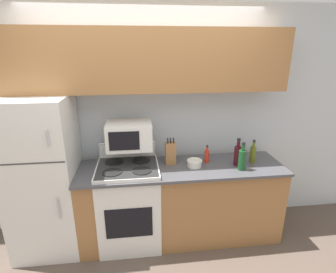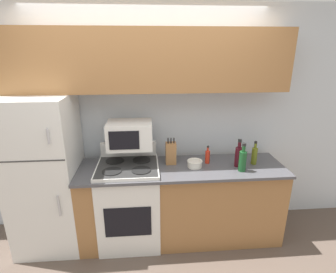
{
  "view_description": "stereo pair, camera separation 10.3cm",
  "coord_description": "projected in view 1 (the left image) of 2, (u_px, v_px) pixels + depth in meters",
  "views": [
    {
      "loc": [
        -0.12,
        -2.22,
        2.1
      ],
      "look_at": [
        0.18,
        0.26,
        1.24
      ],
      "focal_mm": 28.0,
      "sensor_mm": 36.0,
      "label": 1
    },
    {
      "loc": [
        -0.02,
        -2.23,
        2.1
      ],
      "look_at": [
        0.18,
        0.26,
        1.24
      ],
      "focal_mm": 28.0,
      "sensor_mm": 36.0,
      "label": 2
    }
  ],
  "objects": [
    {
      "name": "refrigerator",
      "position": [
        44.0,
        177.0,
        2.69
      ],
      "size": [
        0.67,
        0.68,
        1.66
      ],
      "color": "white",
      "rests_on": "ground_plane"
    },
    {
      "name": "bottle_wine_green",
      "position": [
        242.0,
        159.0,
        2.69
      ],
      "size": [
        0.08,
        0.08,
        0.3
      ],
      "color": "#194C23",
      "rests_on": "lower_cabinets"
    },
    {
      "name": "upper_cabinets",
      "position": [
        147.0,
        60.0,
        2.6
      ],
      "size": [
        2.86,
        0.34,
        0.62
      ],
      "color": "#9E6B3D",
      "rests_on": "refrigerator"
    },
    {
      "name": "bottle_wine_red",
      "position": [
        238.0,
        155.0,
        2.79
      ],
      "size": [
        0.08,
        0.08,
        0.3
      ],
      "color": "#470F19",
      "rests_on": "lower_cabinets"
    },
    {
      "name": "lower_cabinets",
      "position": [
        181.0,
        202.0,
        2.95
      ],
      "size": [
        2.19,
        0.62,
        0.89
      ],
      "color": "#9E6B3D",
      "rests_on": "ground_plane"
    },
    {
      "name": "bottle_olive_oil",
      "position": [
        253.0,
        154.0,
        2.86
      ],
      "size": [
        0.06,
        0.06,
        0.26
      ],
      "color": "#5B6619",
      "rests_on": "lower_cabinets"
    },
    {
      "name": "bowl",
      "position": [
        194.0,
        163.0,
        2.78
      ],
      "size": [
        0.16,
        0.16,
        0.07
      ],
      "color": "silver",
      "rests_on": "lower_cabinets"
    },
    {
      "name": "microwave",
      "position": [
        129.0,
        135.0,
        2.72
      ],
      "size": [
        0.46,
        0.35,
        0.27
      ],
      "color": "white",
      "rests_on": "stove"
    },
    {
      "name": "bottle_hot_sauce",
      "position": [
        207.0,
        156.0,
        2.87
      ],
      "size": [
        0.05,
        0.05,
        0.2
      ],
      "color": "red",
      "rests_on": "lower_cabinets"
    },
    {
      "name": "stove",
      "position": [
        129.0,
        203.0,
        2.86
      ],
      "size": [
        0.64,
        0.6,
        1.09
      ],
      "color": "white",
      "rests_on": "ground_plane"
    },
    {
      "name": "knife_block",
      "position": [
        170.0,
        153.0,
        2.83
      ],
      "size": [
        0.11,
        0.1,
        0.3
      ],
      "color": "#9E6B3D",
      "rests_on": "lower_cabinets"
    },
    {
      "name": "wall_back",
      "position": [
        148.0,
        122.0,
        3.02
      ],
      "size": [
        8.0,
        0.05,
        2.55
      ],
      "color": "silver",
      "rests_on": "ground_plane"
    },
    {
      "name": "ground_plane",
      "position": [
        154.0,
        255.0,
        2.78
      ],
      "size": [
        12.0,
        12.0,
        0.0
      ],
      "primitive_type": "plane",
      "color": "brown"
    }
  ]
}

